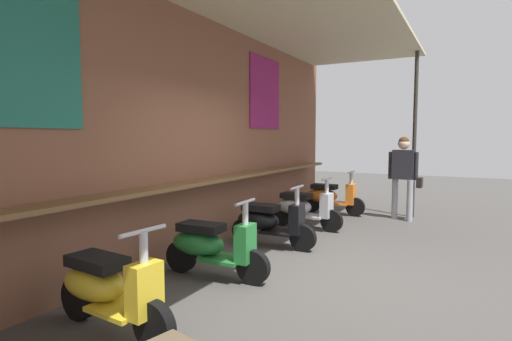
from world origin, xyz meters
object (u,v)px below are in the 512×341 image
(scooter_silver, at_px, (302,208))
(shopper_with_handbag, at_px, (404,169))
(scooter_yellow, at_px, (107,288))
(scooter_green, at_px, (210,245))
(scooter_black, at_px, (268,222))
(scooter_orange, at_px, (329,196))

(scooter_silver, relative_size, shopper_with_handbag, 0.82)
(scooter_yellow, relative_size, scooter_green, 1.00)
(scooter_black, bearing_deg, scooter_green, -90.72)
(scooter_black, relative_size, scooter_silver, 1.00)
(scooter_yellow, xyz_separation_m, scooter_silver, (4.52, 0.00, 0.00))
(scooter_silver, height_order, scooter_orange, same)
(shopper_with_handbag, bearing_deg, scooter_black, 154.69)
(scooter_green, relative_size, scooter_silver, 1.00)
(scooter_black, xyz_separation_m, scooter_silver, (1.41, -0.00, 0.00))
(scooter_yellow, bearing_deg, scooter_silver, 94.52)
(scooter_yellow, relative_size, scooter_orange, 1.00)
(scooter_silver, bearing_deg, shopper_with_handbag, 50.96)
(scooter_silver, bearing_deg, scooter_green, -87.00)
(scooter_orange, bearing_deg, scooter_green, -89.85)
(scooter_yellow, bearing_deg, scooter_green, 94.52)
(scooter_black, relative_size, shopper_with_handbag, 0.82)
(shopper_with_handbag, bearing_deg, scooter_green, 162.72)
(scooter_green, relative_size, scooter_black, 1.00)
(scooter_silver, xyz_separation_m, scooter_orange, (1.61, 0.00, 0.00))
(scooter_green, bearing_deg, scooter_orange, 86.97)
(scooter_yellow, bearing_deg, scooter_orange, 94.52)
(scooter_silver, distance_m, scooter_orange, 1.61)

